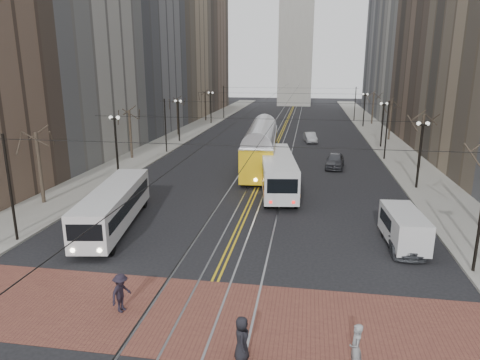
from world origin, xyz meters
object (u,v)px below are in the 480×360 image
(streetcar, at_px, (261,151))
(sedan_grey, at_px, (335,161))
(sedan_silver, at_px, (310,137))
(cargo_van, at_px, (403,229))
(pedestrian_a, at_px, (242,339))
(rear_bus, at_px, (277,173))
(transit_bus, at_px, (114,208))
(pedestrian_b, at_px, (356,348))
(pedestrian_d, at_px, (121,293))
(sedan_parked, at_px, (403,238))

(streetcar, distance_m, sedan_grey, 7.90)
(sedan_grey, xyz_separation_m, sedan_silver, (-2.60, 15.56, -0.09))
(sedan_silver, bearing_deg, streetcar, -116.22)
(cargo_van, relative_size, pedestrian_a, 2.83)
(rear_bus, relative_size, cargo_van, 2.45)
(rear_bus, height_order, sedan_grey, rear_bus)
(transit_bus, xyz_separation_m, cargo_van, (18.04, -0.17, -0.29))
(sedan_grey, relative_size, sedan_silver, 1.10)
(cargo_van, relative_size, pedestrian_b, 2.64)
(sedan_grey, bearing_deg, cargo_van, -75.46)
(streetcar, xyz_separation_m, sedan_grey, (7.63, 1.71, -1.10))
(sedan_grey, bearing_deg, pedestrian_a, -92.39)
(streetcar, xyz_separation_m, pedestrian_d, (-2.89, -27.63, -0.98))
(transit_bus, bearing_deg, sedan_grey, 43.78)
(rear_bus, bearing_deg, transit_bus, -141.26)
(cargo_van, relative_size, sedan_silver, 1.17)
(streetcar, height_order, cargo_van, streetcar)
(pedestrian_a, xyz_separation_m, pedestrian_b, (3.96, 0.00, 0.06))
(pedestrian_b, relative_size, pedestrian_d, 1.04)
(pedestrian_b, bearing_deg, sedan_grey, 177.76)
(pedestrian_a, bearing_deg, pedestrian_b, -97.62)
(streetcar, xyz_separation_m, sedan_parked, (10.45, -18.73, -1.21))
(pedestrian_d, bearing_deg, sedan_silver, 5.50)
(transit_bus, height_order, cargo_van, transit_bus)
(rear_bus, distance_m, pedestrian_b, 22.49)
(transit_bus, xyz_separation_m, pedestrian_b, (14.22, -11.67, -0.42))
(sedan_parked, bearing_deg, rear_bus, 125.85)
(rear_bus, xyz_separation_m, pedestrian_a, (0.42, -22.05, -0.67))
(rear_bus, xyz_separation_m, sedan_grey, (5.33, 9.60, -0.76))
(pedestrian_a, bearing_deg, streetcar, -2.43)
(pedestrian_b, bearing_deg, transit_bus, -129.89)
(sedan_parked, distance_m, pedestrian_b, 11.83)
(pedestrian_b, bearing_deg, pedestrian_a, -90.51)
(sedan_grey, xyz_separation_m, pedestrian_d, (-10.52, -29.35, 0.12))
(transit_bus, relative_size, sedan_parked, 2.37)
(transit_bus, distance_m, pedestrian_a, 15.54)
(streetcar, bearing_deg, pedestrian_d, -99.25)
(rear_bus, bearing_deg, pedestrian_b, -86.56)
(sedan_parked, xyz_separation_m, pedestrian_b, (-3.77, -11.20, 0.26))
(rear_bus, distance_m, sedan_grey, 11.01)
(cargo_van, distance_m, sedan_parked, 0.50)
(sedan_silver, relative_size, pedestrian_d, 2.35)
(sedan_silver, distance_m, sedan_parked, 36.41)
(streetcar, bearing_deg, pedestrian_b, -80.70)
(cargo_van, relative_size, sedan_parked, 1.06)
(rear_bus, height_order, pedestrian_b, rear_bus)
(cargo_van, height_order, pedestrian_b, cargo_van)
(transit_bus, xyz_separation_m, sedan_parked, (17.99, -0.46, -0.69))
(transit_bus, height_order, sedan_grey, transit_bus)
(sedan_grey, bearing_deg, streetcar, -160.91)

